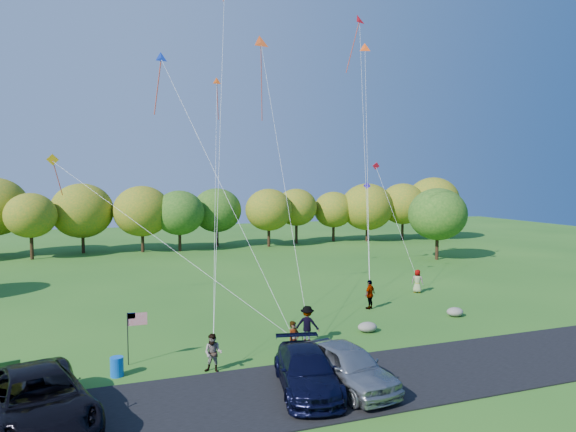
% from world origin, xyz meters
% --- Properties ---
extents(ground, '(140.00, 140.00, 0.00)m').
position_xyz_m(ground, '(0.00, 0.00, 0.00)').
color(ground, '#265B1A').
rests_on(ground, ground).
extents(asphalt_lane, '(44.00, 6.00, 0.06)m').
position_xyz_m(asphalt_lane, '(0.00, -4.00, 0.03)').
color(asphalt_lane, black).
rests_on(asphalt_lane, ground).
extents(treeline, '(75.26, 27.52, 8.16)m').
position_xyz_m(treeline, '(-0.33, 36.05, 4.64)').
color(treeline, '#382514').
rests_on(treeline, ground).
extents(minivan_dark, '(4.77, 7.27, 1.86)m').
position_xyz_m(minivan_dark, '(-10.75, -3.77, 0.99)').
color(minivan_dark, black).
rests_on(minivan_dark, asphalt_lane).
extents(minivan_navy, '(3.24, 5.74, 1.57)m').
position_xyz_m(minivan_navy, '(-1.09, -4.09, 0.85)').
color(minivan_navy, black).
rests_on(minivan_navy, asphalt_lane).
extents(minivan_silver, '(2.79, 5.39, 1.75)m').
position_xyz_m(minivan_silver, '(0.57, -4.38, 0.94)').
color(minivan_silver, gray).
rests_on(minivan_silver, asphalt_lane).
extents(flyer_a, '(0.78, 0.68, 1.81)m').
position_xyz_m(flyer_a, '(-0.30, -0.48, 0.90)').
color(flyer_a, '#4C4C59').
rests_on(flyer_a, ground).
extents(flyer_b, '(1.03, 0.96, 1.70)m').
position_xyz_m(flyer_b, '(-4.17, -0.80, 0.85)').
color(flyer_b, '#4C4C59').
rests_on(flyer_b, ground).
extents(flyer_c, '(1.43, 1.26, 1.92)m').
position_xyz_m(flyer_c, '(1.20, 1.53, 0.96)').
color(flyer_c, '#4C4C59').
rests_on(flyer_c, ground).
extents(flyer_d, '(1.19, 0.98, 1.90)m').
position_xyz_m(flyer_d, '(7.59, 6.51, 0.95)').
color(flyer_d, '#4C4C59').
rests_on(flyer_d, ground).
extents(flyer_e, '(0.98, 0.98, 1.72)m').
position_xyz_m(flyer_e, '(13.22, 9.52, 0.86)').
color(flyer_e, '#4C4C59').
rests_on(flyer_e, ground).
extents(trash_barrel, '(0.56, 0.56, 0.83)m').
position_xyz_m(trash_barrel, '(-8.15, 0.14, 0.42)').
color(trash_barrel, blue).
rests_on(trash_barrel, ground).
extents(flag_assembly, '(0.90, 0.58, 2.42)m').
position_xyz_m(flag_assembly, '(-7.37, 1.36, 1.81)').
color(flag_assembly, black).
rests_on(flag_assembly, ground).
extents(boulder_near, '(1.09, 0.86, 0.55)m').
position_xyz_m(boulder_near, '(5.01, 2.11, 0.27)').
color(boulder_near, gray).
rests_on(boulder_near, ground).
extents(boulder_far, '(1.04, 0.87, 0.54)m').
position_xyz_m(boulder_far, '(11.63, 3.14, 0.27)').
color(boulder_far, slate).
rests_on(boulder_far, ground).
extents(kites_aloft, '(24.37, 7.62, 18.98)m').
position_xyz_m(kites_aloft, '(3.27, 13.33, 19.09)').
color(kites_aloft, '#F2521A').
rests_on(kites_aloft, ground).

